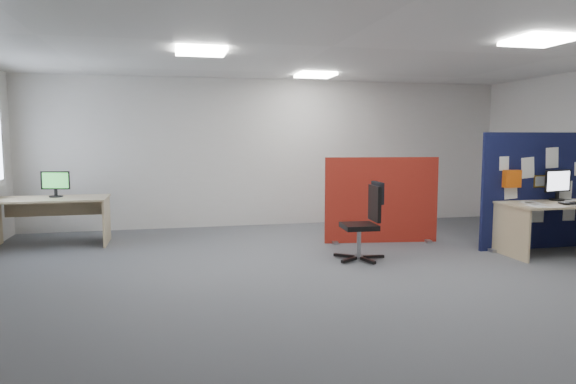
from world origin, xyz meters
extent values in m
plane|color=#575A5F|center=(0.00, 0.00, 0.00)|extent=(9.00, 9.00, 0.00)
cube|color=white|center=(0.00, 0.00, 2.70)|extent=(9.00, 7.00, 0.02)
cube|color=silver|center=(0.00, 3.50, 1.35)|extent=(9.00, 0.02, 2.70)
cube|color=silver|center=(0.00, -3.50, 1.35)|extent=(9.00, 0.02, 2.70)
cube|color=white|center=(2.00, -1.00, 2.67)|extent=(0.60, 0.60, 0.04)
cube|color=white|center=(-1.50, 0.50, 2.67)|extent=(0.60, 0.60, 0.04)
cube|color=white|center=(0.50, 2.50, 2.67)|extent=(0.60, 0.60, 0.04)
cube|color=black|center=(3.48, 0.59, 0.85)|extent=(2.07, 0.06, 1.71)
cube|color=gray|center=(2.59, 0.59, 0.02)|extent=(0.08, 0.30, 0.04)
cube|color=white|center=(2.76, 0.55, 1.27)|extent=(0.15, 0.01, 0.20)
cube|color=white|center=(3.15, 0.55, 1.20)|extent=(0.21, 0.01, 0.30)
cube|color=white|center=(3.55, 0.55, 1.34)|extent=(0.21, 0.01, 0.30)
cube|color=white|center=(2.88, 0.55, 0.90)|extent=(0.21, 0.01, 0.30)
cube|color=white|center=(3.81, 0.55, 0.85)|extent=(0.21, 0.01, 0.30)
cube|color=white|center=(3.35, 0.55, 0.54)|extent=(0.21, 0.01, 0.30)
cube|color=white|center=(3.89, 0.55, 0.55)|extent=(0.21, 0.01, 0.30)
cube|color=gold|center=(3.38, 0.55, 1.00)|extent=(0.24, 0.01, 0.18)
cube|color=#DC580D|center=(2.86, 0.51, 1.05)|extent=(0.25, 0.10, 0.25)
cube|color=tan|center=(3.58, 0.19, 0.71)|extent=(1.95, 0.87, 0.03)
cube|color=tan|center=(2.63, 0.19, 0.35)|extent=(0.03, 0.80, 0.70)
cube|color=tan|center=(3.58, 0.59, 0.55)|extent=(1.76, 0.02, 0.30)
cylinder|color=black|center=(3.55, 0.42, 0.74)|extent=(0.21, 0.21, 0.02)
cube|color=black|center=(3.55, 0.42, 0.80)|extent=(0.05, 0.04, 0.11)
cube|color=black|center=(3.55, 0.42, 1.01)|extent=(0.50, 0.15, 0.32)
cube|color=white|center=(3.55, 0.40, 1.01)|extent=(0.46, 0.11, 0.28)
cube|color=maroon|center=(1.30, 1.49, 0.67)|extent=(1.77, 0.30, 1.33)
cube|color=gray|center=(0.56, 1.49, 0.02)|extent=(0.08, 0.30, 0.04)
cube|color=gray|center=(2.03, 1.49, 0.02)|extent=(0.08, 0.30, 0.04)
cube|color=tan|center=(-3.68, 2.37, 0.71)|extent=(1.66, 0.83, 0.03)
cube|color=tan|center=(-2.88, 2.37, 0.35)|extent=(0.03, 0.76, 0.70)
cube|color=tan|center=(-3.68, 2.75, 0.55)|extent=(1.49, 0.02, 0.30)
cylinder|color=black|center=(-3.61, 2.47, 0.74)|extent=(0.20, 0.20, 0.02)
cube|color=black|center=(-3.61, 2.47, 0.80)|extent=(0.04, 0.04, 0.10)
cube|color=black|center=(-3.61, 2.47, 0.99)|extent=(0.43, 0.13, 0.28)
cube|color=green|center=(-3.61, 2.45, 0.99)|extent=(0.38, 0.09, 0.24)
cube|color=black|center=(0.75, 0.45, 0.04)|extent=(0.29, 0.06, 0.04)
cube|color=black|center=(0.62, 0.66, 0.04)|extent=(0.15, 0.28, 0.04)
cube|color=black|center=(0.38, 0.60, 0.04)|extent=(0.25, 0.22, 0.04)
cube|color=black|center=(0.37, 0.35, 0.04)|extent=(0.27, 0.19, 0.04)
cube|color=black|center=(0.60, 0.26, 0.04)|extent=(0.12, 0.29, 0.04)
cylinder|color=gray|center=(0.54, 0.46, 0.24)|extent=(0.06, 0.06, 0.40)
cube|color=black|center=(0.54, 0.46, 0.46)|extent=(0.46, 0.46, 0.07)
cube|color=black|center=(0.75, 0.45, 0.76)|extent=(0.07, 0.40, 0.48)
cube|color=black|center=(0.79, 0.45, 0.91)|extent=(0.08, 0.37, 0.29)
cube|color=white|center=(2.95, 0.17, 0.73)|extent=(0.25, 0.33, 0.00)
cube|color=white|center=(3.03, 0.32, 0.73)|extent=(0.26, 0.33, 0.00)
cube|color=white|center=(2.84, -0.06, 0.73)|extent=(0.21, 0.30, 0.00)
cube|color=white|center=(3.78, 0.52, 0.73)|extent=(0.23, 0.32, 0.00)
cube|color=white|center=(3.47, 0.03, 0.73)|extent=(0.25, 0.33, 0.00)
cube|color=white|center=(3.67, 0.45, 0.73)|extent=(0.27, 0.34, 0.00)
camera|label=1|loc=(-1.87, -5.90, 1.64)|focal=32.00mm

